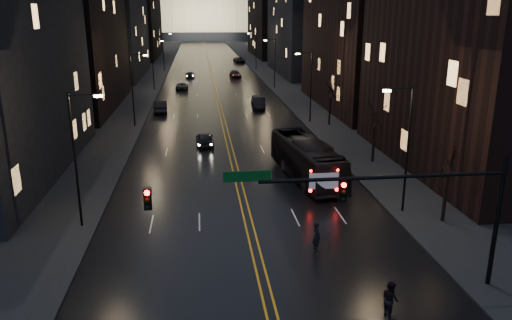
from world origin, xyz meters
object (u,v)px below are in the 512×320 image
object	(u,v)px
receding_car_a	(259,103)
pedestrian_a	(317,236)
oncoming_car_b	(160,106)
traffic_signal	(391,199)
oncoming_car_a	(205,139)
pedestrian_b	(390,299)
bus	(307,159)

from	to	relation	value
receding_car_a	pedestrian_a	distance (m)	45.26
oncoming_car_b	receding_car_a	size ratio (longest dim) A/B	1.03
traffic_signal	oncoming_car_a	distance (m)	31.45
receding_car_a	pedestrian_b	bearing A→B (deg)	-83.91
bus	receding_car_a	world-z (taller)	bus
traffic_signal	bus	bearing A→B (deg)	90.24
bus	oncoming_car_b	distance (m)	34.19
oncoming_car_a	bus	bearing A→B (deg)	123.84
oncoming_car_b	pedestrian_a	distance (m)	45.93
oncoming_car_b	pedestrian_b	world-z (taller)	pedestrian_b
traffic_signal	receding_car_a	xyz separation A→B (m)	(-0.20, 50.21, -4.27)
receding_car_a	pedestrian_a	xyz separation A→B (m)	(-2.11, -45.21, 0.08)
oncoming_car_b	traffic_signal	bearing A→B (deg)	102.00
bus	oncoming_car_a	xyz separation A→B (m)	(-8.41, 11.70, -0.92)
bus	oncoming_car_b	size ratio (longest dim) A/B	2.32
bus	oncoming_car_a	size ratio (longest dim) A/B	2.71
oncoming_car_a	traffic_signal	bearing A→B (deg)	103.94
oncoming_car_a	pedestrian_b	world-z (taller)	pedestrian_b
traffic_signal	bus	xyz separation A→B (m)	(-0.08, 18.28, -3.42)
traffic_signal	oncoming_car_a	world-z (taller)	traffic_signal
traffic_signal	oncoming_car_b	distance (m)	51.54
oncoming_car_a	pedestrian_a	xyz separation A→B (m)	(6.18, -24.97, 0.15)
pedestrian_b	traffic_signal	bearing A→B (deg)	-26.27
traffic_signal	pedestrian_b	bearing A→B (deg)	-103.22
pedestrian_a	bus	bearing A→B (deg)	-22.13
bus	pedestrian_b	distance (m)	20.29
bus	oncoming_car_b	xyz separation A→B (m)	(-14.33, 31.03, -0.82)
traffic_signal	pedestrian_b	world-z (taller)	traffic_signal
bus	oncoming_car_a	bearing A→B (deg)	118.16
bus	receding_car_a	size ratio (longest dim) A/B	2.38
bus	oncoming_car_a	world-z (taller)	bus
pedestrian_a	pedestrian_b	world-z (taller)	pedestrian_b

